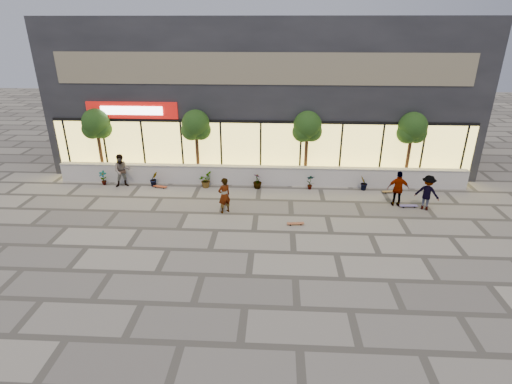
# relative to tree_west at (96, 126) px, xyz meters

# --- Properties ---
(ground) EXTENTS (80.00, 80.00, 0.00)m
(ground) POSITION_rel_tree_west_xyz_m (9.00, -7.70, -2.99)
(ground) COLOR gray
(ground) RESTS_ON ground
(planter_wall) EXTENTS (22.00, 0.42, 1.04)m
(planter_wall) POSITION_rel_tree_west_xyz_m (9.00, -0.70, -2.46)
(planter_wall) COLOR silver
(planter_wall) RESTS_ON ground
(retail_building) EXTENTS (24.00, 9.17, 8.50)m
(retail_building) POSITION_rel_tree_west_xyz_m (9.00, 4.79, 1.26)
(retail_building) COLOR black
(retail_building) RESTS_ON ground
(shrub_a) EXTENTS (0.43, 0.29, 0.81)m
(shrub_a) POSITION_rel_tree_west_xyz_m (0.50, -1.25, -2.58)
(shrub_a) COLOR #1A3A12
(shrub_a) RESTS_ON ground
(shrub_b) EXTENTS (0.57, 0.57, 0.81)m
(shrub_b) POSITION_rel_tree_west_xyz_m (3.30, -1.25, -2.58)
(shrub_b) COLOR #1A3A12
(shrub_b) RESTS_ON ground
(shrub_c) EXTENTS (0.68, 0.77, 0.81)m
(shrub_c) POSITION_rel_tree_west_xyz_m (6.10, -1.25, -2.58)
(shrub_c) COLOR #1A3A12
(shrub_c) RESTS_ON ground
(shrub_d) EXTENTS (0.64, 0.64, 0.81)m
(shrub_d) POSITION_rel_tree_west_xyz_m (8.90, -1.25, -2.58)
(shrub_d) COLOR #1A3A12
(shrub_d) RESTS_ON ground
(shrub_e) EXTENTS (0.46, 0.35, 0.81)m
(shrub_e) POSITION_rel_tree_west_xyz_m (11.70, -1.25, -2.58)
(shrub_e) COLOR #1A3A12
(shrub_e) RESTS_ON ground
(shrub_f) EXTENTS (0.55, 0.57, 0.81)m
(shrub_f) POSITION_rel_tree_west_xyz_m (14.50, -1.25, -2.58)
(shrub_f) COLOR #1A3A12
(shrub_f) RESTS_ON ground
(tree_west) EXTENTS (1.60, 1.50, 3.92)m
(tree_west) POSITION_rel_tree_west_xyz_m (0.00, 0.00, 0.00)
(tree_west) COLOR #442B18
(tree_west) RESTS_ON ground
(tree_midwest) EXTENTS (1.60, 1.50, 3.92)m
(tree_midwest) POSITION_rel_tree_west_xyz_m (5.50, 0.00, 0.00)
(tree_midwest) COLOR #442B18
(tree_midwest) RESTS_ON ground
(tree_mideast) EXTENTS (1.60, 1.50, 3.92)m
(tree_mideast) POSITION_rel_tree_west_xyz_m (11.50, 0.00, 0.00)
(tree_mideast) COLOR #442B18
(tree_mideast) RESTS_ON ground
(tree_east) EXTENTS (1.60, 1.50, 3.92)m
(tree_east) POSITION_rel_tree_west_xyz_m (17.00, 0.00, 0.00)
(tree_east) COLOR #442B18
(tree_east) RESTS_ON ground
(skater_center) EXTENTS (0.74, 0.71, 1.71)m
(skater_center) POSITION_rel_tree_west_xyz_m (7.53, -4.29, -2.13)
(skater_center) COLOR white
(skater_center) RESTS_ON ground
(skater_left) EXTENTS (1.05, 0.92, 1.80)m
(skater_left) POSITION_rel_tree_west_xyz_m (1.67, -1.40, -2.08)
(skater_left) COLOR #9B8764
(skater_left) RESTS_ON ground
(skater_right_near) EXTENTS (1.06, 0.53, 1.75)m
(skater_right_near) POSITION_rel_tree_west_xyz_m (15.73, -3.10, -2.11)
(skater_right_near) COLOR silver
(skater_right_near) RESTS_ON ground
(skater_right_far) EXTENTS (1.26, 1.08, 1.70)m
(skater_right_far) POSITION_rel_tree_west_xyz_m (16.98, -3.43, -2.14)
(skater_right_far) COLOR maroon
(skater_right_far) RESTS_ON ground
(skateboard_center) EXTENTS (0.77, 0.28, 0.09)m
(skateboard_center) POSITION_rel_tree_west_xyz_m (10.78, -5.39, -2.91)
(skateboard_center) COLOR brown
(skateboard_center) RESTS_ON ground
(skateboard_left) EXTENTS (0.80, 0.36, 0.09)m
(skateboard_left) POSITION_rel_tree_west_xyz_m (3.68, -1.50, -2.91)
(skateboard_left) COLOR #BE4B23
(skateboard_left) RESTS_ON ground
(skateboard_right_near) EXTENTS (0.82, 0.33, 0.10)m
(skateboard_right_near) POSITION_rel_tree_west_xyz_m (15.83, -1.54, -2.91)
(skateboard_right_near) COLOR olive
(skateboard_right_near) RESTS_ON ground
(skateboard_right_far) EXTENTS (0.87, 0.27, 0.10)m
(skateboard_right_far) POSITION_rel_tree_west_xyz_m (16.28, -3.28, -2.90)
(skateboard_right_far) COLOR #524A89
(skateboard_right_far) RESTS_ON ground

